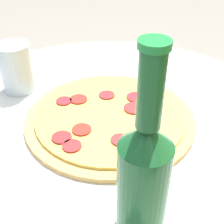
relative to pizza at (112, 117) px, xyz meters
The scene contains 4 objects.
table 0.22m from the pizza, 70.35° to the right, with size 0.82×0.82×0.77m.
pizza is the anchor object (origin of this frame).
beer_bottle 0.27m from the pizza, 26.53° to the left, with size 0.07×0.07×0.28m.
drinking_glass 0.26m from the pizza, 101.84° to the right, with size 0.08×0.08×0.11m.
Camera 1 is at (0.49, 0.16, 1.16)m, focal length 50.00 mm.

